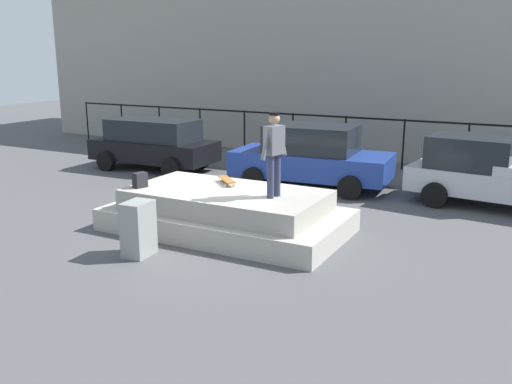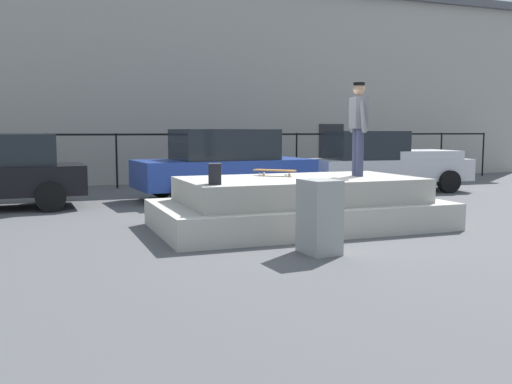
# 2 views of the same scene
# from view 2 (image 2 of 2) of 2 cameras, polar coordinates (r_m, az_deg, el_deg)

# --- Properties ---
(ground_plane) EXTENTS (60.00, 60.00, 0.00)m
(ground_plane) POSITION_cam_2_polar(r_m,az_deg,el_deg) (10.45, 3.02, -3.49)
(ground_plane) COLOR #4C4C4F
(concrete_ledge) EXTENTS (5.14, 2.75, 0.90)m
(concrete_ledge) POSITION_cam_2_polar(r_m,az_deg,el_deg) (10.35, 4.36, -1.30)
(concrete_ledge) COLOR #ADA89E
(concrete_ledge) RESTS_ON ground_plane
(skateboarder) EXTENTS (0.33, 0.80, 1.72)m
(skateboarder) POSITION_cam_2_polar(r_m,az_deg,el_deg) (10.77, 10.21, 6.87)
(skateboarder) COLOR #2D334C
(skateboarder) RESTS_ON concrete_ledge
(skateboard) EXTENTS (0.71, 0.70, 0.12)m
(skateboard) POSITION_cam_2_polar(r_m,az_deg,el_deg) (10.64, 1.87, 2.14)
(skateboard) COLOR brown
(skateboard) RESTS_ON concrete_ledge
(backpack) EXTENTS (0.28, 0.33, 0.33)m
(backpack) POSITION_cam_2_polar(r_m,az_deg,el_deg) (9.03, -4.13, 1.83)
(backpack) COLOR black
(backpack) RESTS_ON concrete_ledge
(car_blue_sedan_mid) EXTENTS (4.63, 2.42, 1.79)m
(car_blue_sedan_mid) POSITION_cam_2_polar(r_m,az_deg,el_deg) (14.67, -3.21, 2.82)
(car_blue_sedan_mid) COLOR navy
(car_blue_sedan_mid) RESTS_ON ground_plane
(car_silver_pickup_far) EXTENTS (4.64, 2.34, 1.74)m
(car_silver_pickup_far) POSITION_cam_2_polar(r_m,az_deg,el_deg) (16.92, 12.80, 3.02)
(car_silver_pickup_far) COLOR #B7B7BC
(car_silver_pickup_far) RESTS_ON ground_plane
(utility_box) EXTENTS (0.48, 0.63, 1.06)m
(utility_box) POSITION_cam_2_polar(r_m,az_deg,el_deg) (8.16, 6.35, -2.47)
(utility_box) COLOR gray
(utility_box) RESTS_ON ground_plane
(fence_row) EXTENTS (24.06, 0.06, 1.68)m
(fence_row) POSITION_cam_2_polar(r_m,az_deg,el_deg) (18.15, -7.50, 4.28)
(fence_row) COLOR black
(fence_row) RESTS_ON ground_plane
(warehouse_building) EXTENTS (30.32, 8.28, 6.98)m
(warehouse_building) POSITION_cam_2_polar(r_m,az_deg,el_deg) (23.22, -10.52, 10.36)
(warehouse_building) COLOR gray
(warehouse_building) RESTS_ON ground_plane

